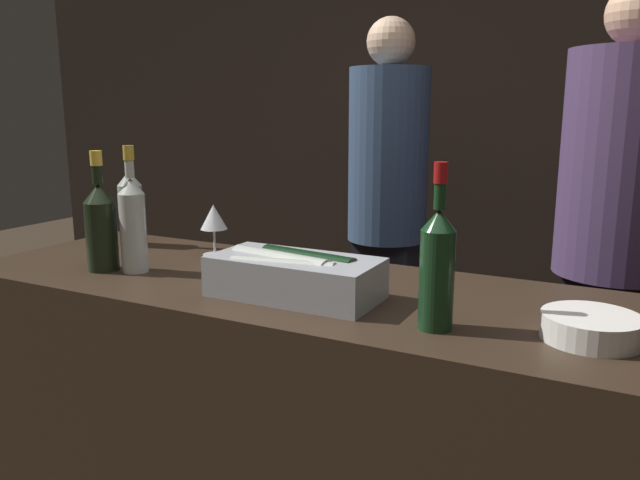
{
  "coord_description": "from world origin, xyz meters",
  "views": [
    {
      "loc": [
        0.74,
        -1.08,
        1.42
      ],
      "look_at": [
        0.0,
        0.36,
        1.08
      ],
      "focal_mm": 35.0,
      "sensor_mm": 36.0,
      "label": 1
    }
  ],
  "objects_px": {
    "white_wine_bottle": "(131,206)",
    "person_blond_tee": "(617,228)",
    "rose_wine_bottle": "(133,221)",
    "red_wine_bottle_burgundy": "(437,264)",
    "wine_glass": "(214,219)",
    "person_in_hoodie": "(387,201)",
    "champagne_bottle": "(101,224)",
    "candle_votive": "(240,259)",
    "ice_bin_with_bottles": "(293,274)",
    "bowl_white": "(591,327)"
  },
  "relations": [
    {
      "from": "red_wine_bottle_burgundy",
      "to": "candle_votive",
      "type": "bearing_deg",
      "value": 160.73
    },
    {
      "from": "bowl_white",
      "to": "person_in_hoodie",
      "type": "bearing_deg",
      "value": 126.17
    },
    {
      "from": "wine_glass",
      "to": "person_blond_tee",
      "type": "height_order",
      "value": "person_blond_tee"
    },
    {
      "from": "rose_wine_bottle",
      "to": "person_blond_tee",
      "type": "height_order",
      "value": "person_blond_tee"
    },
    {
      "from": "red_wine_bottle_burgundy",
      "to": "ice_bin_with_bottles",
      "type": "bearing_deg",
      "value": 170.49
    },
    {
      "from": "rose_wine_bottle",
      "to": "red_wine_bottle_burgundy",
      "type": "height_order",
      "value": "rose_wine_bottle"
    },
    {
      "from": "wine_glass",
      "to": "person_blond_tee",
      "type": "distance_m",
      "value": 1.39
    },
    {
      "from": "ice_bin_with_bottles",
      "to": "champagne_bottle",
      "type": "xyz_separation_m",
      "value": [
        -0.62,
        -0.03,
        0.08
      ]
    },
    {
      "from": "red_wine_bottle_burgundy",
      "to": "white_wine_bottle",
      "type": "bearing_deg",
      "value": 164.02
    },
    {
      "from": "red_wine_bottle_burgundy",
      "to": "white_wine_bottle",
      "type": "height_order",
      "value": "red_wine_bottle_burgundy"
    },
    {
      "from": "champagne_bottle",
      "to": "person_blond_tee",
      "type": "height_order",
      "value": "person_blond_tee"
    },
    {
      "from": "ice_bin_with_bottles",
      "to": "champagne_bottle",
      "type": "height_order",
      "value": "champagne_bottle"
    },
    {
      "from": "white_wine_bottle",
      "to": "person_in_hoodie",
      "type": "xyz_separation_m",
      "value": [
        0.54,
        1.03,
        -0.08
      ]
    },
    {
      "from": "rose_wine_bottle",
      "to": "white_wine_bottle",
      "type": "relative_size",
      "value": 1.07
    },
    {
      "from": "wine_glass",
      "to": "red_wine_bottle_burgundy",
      "type": "height_order",
      "value": "red_wine_bottle_burgundy"
    },
    {
      "from": "person_in_hoodie",
      "to": "person_blond_tee",
      "type": "xyz_separation_m",
      "value": [
        0.95,
        -0.24,
        0.0
      ]
    },
    {
      "from": "person_in_hoodie",
      "to": "champagne_bottle",
      "type": "bearing_deg",
      "value": 154.66
    },
    {
      "from": "bowl_white",
      "to": "candle_votive",
      "type": "bearing_deg",
      "value": 171.0
    },
    {
      "from": "wine_glass",
      "to": "person_blond_tee",
      "type": "relative_size",
      "value": 0.09
    },
    {
      "from": "bowl_white",
      "to": "person_blond_tee",
      "type": "xyz_separation_m",
      "value": [
        0.01,
        1.05,
        0.03
      ]
    },
    {
      "from": "bowl_white",
      "to": "wine_glass",
      "type": "bearing_deg",
      "value": 167.1
    },
    {
      "from": "bowl_white",
      "to": "candle_votive",
      "type": "relative_size",
      "value": 2.37
    },
    {
      "from": "ice_bin_with_bottles",
      "to": "candle_votive",
      "type": "height_order",
      "value": "ice_bin_with_bottles"
    },
    {
      "from": "ice_bin_with_bottles",
      "to": "red_wine_bottle_burgundy",
      "type": "relative_size",
      "value": 1.18
    },
    {
      "from": "wine_glass",
      "to": "red_wine_bottle_burgundy",
      "type": "relative_size",
      "value": 0.46
    },
    {
      "from": "candle_votive",
      "to": "person_in_hoodie",
      "type": "distance_m",
      "value": 1.14
    },
    {
      "from": "ice_bin_with_bottles",
      "to": "champagne_bottle",
      "type": "distance_m",
      "value": 0.63
    },
    {
      "from": "white_wine_bottle",
      "to": "champagne_bottle",
      "type": "bearing_deg",
      "value": -59.99
    },
    {
      "from": "rose_wine_bottle",
      "to": "white_wine_bottle",
      "type": "height_order",
      "value": "rose_wine_bottle"
    },
    {
      "from": "wine_glass",
      "to": "white_wine_bottle",
      "type": "height_order",
      "value": "white_wine_bottle"
    },
    {
      "from": "candle_votive",
      "to": "red_wine_bottle_burgundy",
      "type": "xyz_separation_m",
      "value": [
        0.66,
        -0.23,
        0.11
      ]
    },
    {
      "from": "red_wine_bottle_burgundy",
      "to": "bowl_white",
      "type": "bearing_deg",
      "value": 14.63
    },
    {
      "from": "bowl_white",
      "to": "red_wine_bottle_burgundy",
      "type": "bearing_deg",
      "value": -165.37
    },
    {
      "from": "candle_votive",
      "to": "champagne_bottle",
      "type": "distance_m",
      "value": 0.41
    },
    {
      "from": "ice_bin_with_bottles",
      "to": "person_blond_tee",
      "type": "distance_m",
      "value": 1.27
    },
    {
      "from": "bowl_white",
      "to": "candle_votive",
      "type": "height_order",
      "value": "candle_votive"
    },
    {
      "from": "ice_bin_with_bottles",
      "to": "rose_wine_bottle",
      "type": "relative_size",
      "value": 1.16
    },
    {
      "from": "bowl_white",
      "to": "white_wine_bottle",
      "type": "distance_m",
      "value": 1.51
    },
    {
      "from": "red_wine_bottle_burgundy",
      "to": "person_blond_tee",
      "type": "height_order",
      "value": "person_blond_tee"
    },
    {
      "from": "bowl_white",
      "to": "wine_glass",
      "type": "distance_m",
      "value": 1.17
    },
    {
      "from": "person_blond_tee",
      "to": "red_wine_bottle_burgundy",
      "type": "bearing_deg",
      "value": -8.27
    },
    {
      "from": "wine_glass",
      "to": "bowl_white",
      "type": "bearing_deg",
      "value": -12.9
    },
    {
      "from": "ice_bin_with_bottles",
      "to": "champagne_bottle",
      "type": "relative_size",
      "value": 1.21
    },
    {
      "from": "white_wine_bottle",
      "to": "person_in_hoodie",
      "type": "height_order",
      "value": "person_in_hoodie"
    },
    {
      "from": "wine_glass",
      "to": "person_in_hoodie",
      "type": "xyz_separation_m",
      "value": [
        0.19,
        1.03,
        -0.07
      ]
    },
    {
      "from": "person_in_hoodie",
      "to": "red_wine_bottle_burgundy",
      "type": "bearing_deg",
      "value": -164.88
    },
    {
      "from": "white_wine_bottle",
      "to": "person_blond_tee",
      "type": "distance_m",
      "value": 1.69
    },
    {
      "from": "wine_glass",
      "to": "person_in_hoodie",
      "type": "height_order",
      "value": "person_in_hoodie"
    },
    {
      "from": "ice_bin_with_bottles",
      "to": "rose_wine_bottle",
      "type": "bearing_deg",
      "value": 179.76
    },
    {
      "from": "candle_votive",
      "to": "champagne_bottle",
      "type": "xyz_separation_m",
      "value": [
        -0.35,
        -0.19,
        0.11
      ]
    }
  ]
}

